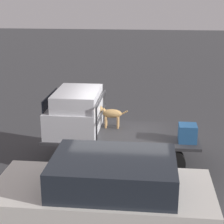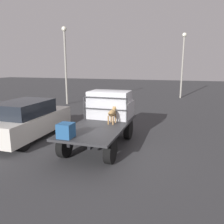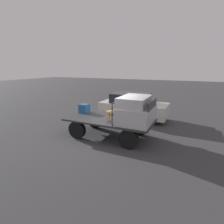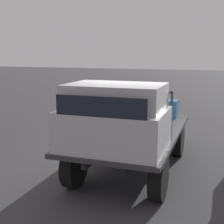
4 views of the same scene
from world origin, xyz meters
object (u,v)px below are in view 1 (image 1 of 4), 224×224
Objects in this scene: dog at (110,114)px; cargo_crate at (188,133)px; flatbed_truck at (122,141)px; parked_sedan at (105,197)px.

cargo_crate is at bearing 141.04° from dog.
flatbed_truck is at bearing 118.11° from dog.
parked_sedan is (-0.33, 3.75, -0.47)m from dog.
dog is at bearing -45.52° from flatbed_truck.
dog reaches higher than flatbed_truck.
parked_sedan reaches higher than dog.
flatbed_truck is at bearing -93.15° from parked_sedan.
cargo_crate is (-2.12, 0.88, -0.18)m from dog.
cargo_crate is at bearing -124.22° from parked_sedan.
cargo_crate is at bearing 164.11° from flatbed_truck.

